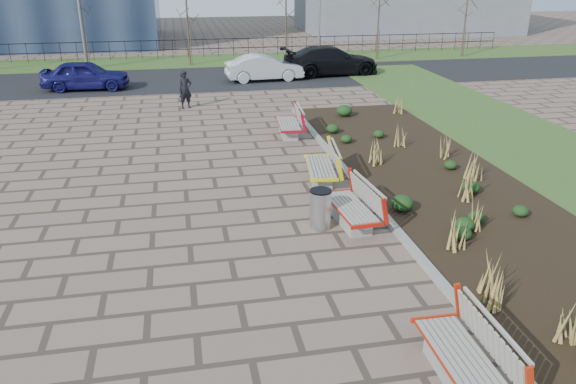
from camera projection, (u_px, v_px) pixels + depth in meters
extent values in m
plane|color=#715D4E|center=(240.00, 303.00, 10.40)|extent=(120.00, 120.00, 0.00)
cube|color=black|center=(437.00, 181.00, 16.04)|extent=(4.50, 18.00, 0.10)
cube|color=gray|center=(359.00, 186.00, 15.62)|extent=(0.16, 18.00, 0.15)
cube|color=#33511E|center=(189.00, 61.00, 35.83)|extent=(80.00, 5.00, 0.04)
cube|color=black|center=(193.00, 79.00, 30.38)|extent=(80.00, 7.00, 0.02)
cylinder|color=#B2B2B7|center=(320.00, 210.00, 13.17)|extent=(0.50, 0.50, 0.95)
imported|color=black|center=(185.00, 90.00, 24.04)|extent=(0.68, 0.54, 1.61)
imported|color=#151457|center=(86.00, 75.00, 27.61)|extent=(4.25, 1.92, 1.42)
imported|color=#B8BBC0|center=(264.00, 68.00, 29.76)|extent=(4.17, 1.67, 1.35)
imported|color=black|center=(331.00, 61.00, 31.28)|extent=(5.59, 2.70, 1.57)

